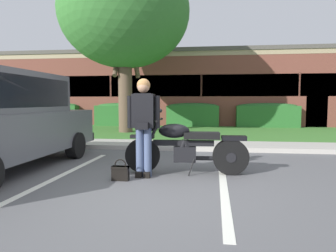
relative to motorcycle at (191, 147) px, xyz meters
name	(u,v)px	position (x,y,z in m)	size (l,w,h in m)	color
ground_plane	(147,183)	(-0.66, -0.76, -0.48)	(140.00, 140.00, 0.00)	#565659
curb_strip	(172,148)	(-0.66, 2.59, -0.42)	(60.00, 0.20, 0.12)	#ADA89E
concrete_walk	(175,145)	(-0.66, 3.44, -0.44)	(60.00, 1.50, 0.08)	#ADA89E
grass_lawn	(185,132)	(-0.66, 7.24, -0.45)	(60.00, 6.11, 0.06)	#3D752D
stall_stripe_0	(59,177)	(-2.27, -0.56, -0.48)	(0.12, 4.40, 0.01)	silver
stall_stripe_1	(223,182)	(0.56, -0.56, -0.48)	(0.12, 4.40, 0.01)	silver
motorcycle	(191,147)	(0.00, 0.00, 0.00)	(2.24, 0.82, 1.18)	black
rider_person	(144,120)	(-0.80, -0.33, 0.51)	(0.57, 0.31, 1.70)	black
handbag	(120,172)	(-1.14, -0.65, -0.34)	(0.28, 0.13, 0.36)	black
shade_tree	(124,13)	(-3.06, 6.73, 4.37)	(5.21, 5.21, 7.09)	brown
hedge_left	(57,114)	(-7.78, 10.13, 0.17)	(2.42, 0.90, 1.24)	#286028
hedge_center_left	(123,114)	(-4.13, 10.13, 0.17)	(2.81, 0.90, 1.24)	#286028
hedge_center_right	(193,114)	(-0.47, 10.13, 0.17)	(2.61, 0.90, 1.24)	#286028
hedge_right	(267,115)	(3.18, 10.13, 0.17)	(2.99, 0.90, 1.24)	#286028
brick_building	(203,91)	(-0.05, 15.63, 1.54)	(28.21, 10.98, 4.05)	brown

